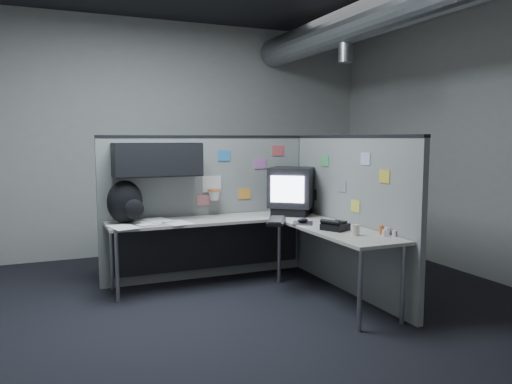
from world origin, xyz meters
name	(u,v)px	position (x,y,z in m)	size (l,w,h in m)	color
room	(315,84)	(0.56, 0.00, 2.10)	(5.62, 5.62, 3.22)	black
partition_back	(195,192)	(-0.25, 1.23, 1.00)	(2.44, 0.42, 1.63)	gray
partition_right	(349,214)	(1.10, 0.22, 0.82)	(0.07, 2.23, 1.63)	gray
desk	(246,232)	(0.15, 0.70, 0.61)	(2.31, 2.11, 0.73)	#B0AA9F
monitor	(292,190)	(0.79, 0.92, 1.01)	(0.66, 0.66, 0.54)	black
keyboard	(276,221)	(0.39, 0.47, 0.75)	(0.38, 0.50, 0.04)	black
mouse	(303,222)	(0.62, 0.33, 0.75)	(0.30, 0.31, 0.05)	black
phone	(335,226)	(0.73, -0.12, 0.77)	(0.28, 0.29, 0.10)	black
bottles	(386,232)	(1.01, -0.51, 0.76)	(0.13, 0.16, 0.08)	silver
cup	(356,230)	(0.75, -0.42, 0.78)	(0.07, 0.07, 0.10)	beige
papers	(152,223)	(-0.81, 0.91, 0.74)	(0.86, 0.64, 0.01)	white
backpack	(126,203)	(-1.04, 1.04, 0.94)	(0.39, 0.36, 0.44)	black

